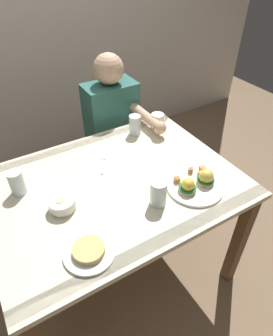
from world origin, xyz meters
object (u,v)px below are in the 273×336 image
at_px(eggs_benedict_plate, 196,184).
at_px(water_glass_far, 135,126).
at_px(coffee_mug, 158,121).
at_px(side_plate, 89,251).
at_px(diner_person, 114,127).
at_px(water_glass_near, 158,194).
at_px(water_glass_extra, 17,184).
at_px(fruit_bowl, 62,204).
at_px(fork, 103,163).
at_px(dining_table, 116,198).

xyz_separation_m(eggs_benedict_plate, water_glass_far, (-0.00, 0.56, 0.03)).
bearing_deg(water_glass_far, coffee_mug, -5.19).
bearing_deg(side_plate, diner_person, 57.66).
height_order(eggs_benedict_plate, side_plate, eggs_benedict_plate).
bearing_deg(coffee_mug, diner_person, 119.87).
xyz_separation_m(eggs_benedict_plate, diner_person, (-0.01, 0.83, -0.11)).
distance_m(coffee_mug, diner_person, 0.35).
relative_size(water_glass_near, water_glass_extra, 1.04).
bearing_deg(diner_person, fruit_bowl, -132.46).
relative_size(eggs_benedict_plate, side_plate, 1.35).
distance_m(fork, water_glass_far, 0.34).
distance_m(coffee_mug, side_plate, 0.97).
distance_m(eggs_benedict_plate, diner_person, 0.84).
distance_m(water_glass_near, water_glass_far, 0.59).
relative_size(fork, water_glass_far, 1.20).
height_order(eggs_benedict_plate, water_glass_near, water_glass_near).
height_order(eggs_benedict_plate, water_glass_extra, water_glass_extra).
relative_size(water_glass_near, diner_person, 0.11).
distance_m(fruit_bowl, side_plate, 0.27).
xyz_separation_m(dining_table, side_plate, (-0.27, -0.31, 0.12)).
height_order(fruit_bowl, water_glass_near, water_glass_near).
xyz_separation_m(fork, water_glass_far, (0.30, 0.17, 0.05)).
bearing_deg(coffee_mug, water_glass_near, -123.92).
height_order(fruit_bowl, water_glass_extra, water_glass_extra).
height_order(dining_table, coffee_mug, coffee_mug).
xyz_separation_m(coffee_mug, water_glass_far, (-0.15, 0.01, 0.00)).
bearing_deg(coffee_mug, eggs_benedict_plate, -105.39).
height_order(water_glass_extra, diner_person, diner_person).
bearing_deg(diner_person, side_plate, -122.34).
height_order(dining_table, water_glass_near, water_glass_near).
distance_m(eggs_benedict_plate, fruit_bowl, 0.62).
height_order(dining_table, water_glass_far, water_glass_far).
xyz_separation_m(dining_table, eggs_benedict_plate, (0.32, -0.23, 0.13)).
bearing_deg(dining_table, water_glass_near, -65.35).
xyz_separation_m(dining_table, fruit_bowl, (-0.28, -0.04, 0.14)).
relative_size(coffee_mug, side_plate, 0.56).
xyz_separation_m(water_glass_far, water_glass_extra, (-0.73, -0.16, -0.00)).
xyz_separation_m(eggs_benedict_plate, water_glass_extra, (-0.73, 0.40, 0.03)).
bearing_deg(eggs_benedict_plate, dining_table, 143.66).
distance_m(fork, diner_person, 0.53).
distance_m(dining_table, water_glass_extra, 0.48).
relative_size(coffee_mug, diner_person, 0.10).
bearing_deg(water_glass_near, coffee_mug, 56.08).
bearing_deg(water_glass_near, fruit_bowl, 153.67).
xyz_separation_m(water_glass_near, side_plate, (-0.37, -0.09, -0.04)).
bearing_deg(water_glass_near, dining_table, 114.65).
relative_size(fork, side_plate, 0.72).
bearing_deg(eggs_benedict_plate, water_glass_extra, 151.16).
height_order(dining_table, fork, fork).
bearing_deg(fruit_bowl, water_glass_near, -26.33).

